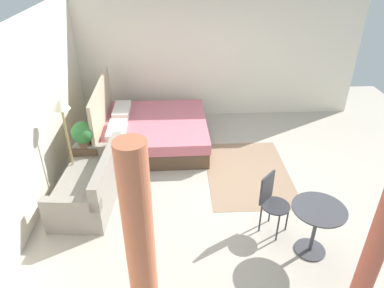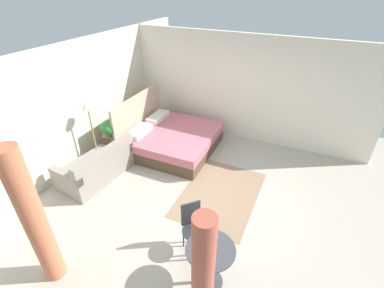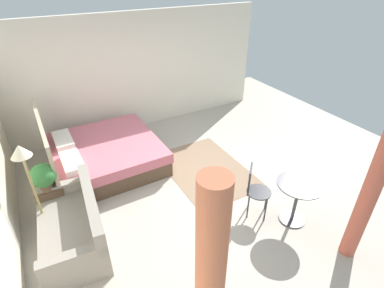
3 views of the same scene
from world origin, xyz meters
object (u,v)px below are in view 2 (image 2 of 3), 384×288
object	(u,v)px
floor_lamp	(89,116)
balcony_table	(210,260)
bed	(171,138)
couch	(97,167)
potted_plant	(109,129)
cafe_chair_near_window	(193,224)
nightstand	(115,146)
vase	(117,130)

from	to	relation	value
floor_lamp	balcony_table	size ratio (longest dim) A/B	2.16
bed	balcony_table	xyz separation A→B (m)	(-2.91, -2.23, 0.21)
couch	potted_plant	size ratio (longest dim) A/B	3.64
couch	cafe_chair_near_window	xyz separation A→B (m)	(-0.77, -2.61, 0.26)
floor_lamp	cafe_chair_near_window	xyz separation A→B (m)	(-1.17, -2.96, -0.69)
nightstand	vase	bearing A→B (deg)	-11.15
potted_plant	floor_lamp	xyz separation A→B (m)	(-0.34, 0.14, 0.44)
bed	couch	xyz separation A→B (m)	(-1.70, 0.85, -0.02)
cafe_chair_near_window	bed	bearing A→B (deg)	35.55
bed	couch	size ratio (longest dim) A/B	1.25
bed	cafe_chair_near_window	distance (m)	3.04
nightstand	potted_plant	xyz separation A→B (m)	(-0.10, 0.01, 0.52)
nightstand	floor_lamp	bearing A→B (deg)	161.34
couch	bed	bearing A→B (deg)	-26.56
nightstand	cafe_chair_near_window	world-z (taller)	cafe_chair_near_window
potted_plant	floor_lamp	bearing A→B (deg)	157.14
floor_lamp	vase	bearing A→B (deg)	-17.10
vase	cafe_chair_near_window	world-z (taller)	cafe_chair_near_window
bed	potted_plant	xyz separation A→B (m)	(-0.96, 1.06, 0.49)
vase	floor_lamp	size ratio (longest dim) A/B	0.15
bed	floor_lamp	world-z (taller)	floor_lamp
bed	nightstand	bearing A→B (deg)	129.20
couch	vase	world-z (taller)	couch
nightstand	floor_lamp	distance (m)	1.06
couch	vase	bearing A→B (deg)	10.48
bed	vase	world-z (taller)	bed
bed	floor_lamp	xyz separation A→B (m)	(-1.30, 1.20, 0.93)
vase	balcony_table	xyz separation A→B (m)	(-2.18, -3.26, -0.15)
vase	floor_lamp	xyz separation A→B (m)	(-0.56, 0.17, 0.57)
couch	vase	size ratio (longest dim) A/B	7.03
vase	nightstand	bearing A→B (deg)	168.85
potted_plant	balcony_table	xyz separation A→B (m)	(-1.96, -3.28, -0.28)
couch	nightstand	size ratio (longest dim) A/B	3.05
couch	potted_plant	distance (m)	0.93
bed	cafe_chair_near_window	world-z (taller)	bed
potted_plant	vase	size ratio (longest dim) A/B	1.93
potted_plant	cafe_chair_near_window	world-z (taller)	potted_plant
nightstand	vase	distance (m)	0.40
balcony_table	floor_lamp	bearing A→B (deg)	64.79
floor_lamp	potted_plant	bearing A→B (deg)	-22.86
potted_plant	balcony_table	world-z (taller)	potted_plant
bed	vase	bearing A→B (deg)	125.66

